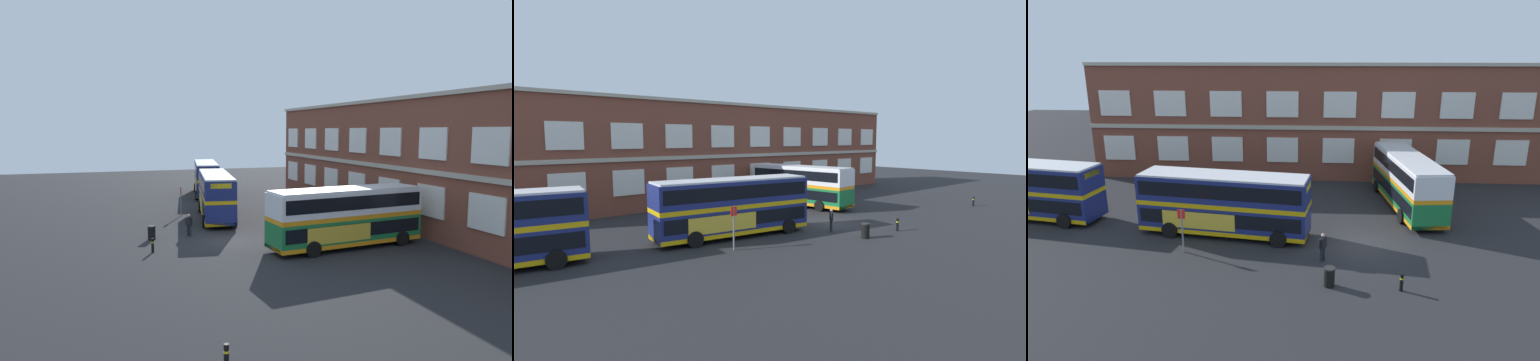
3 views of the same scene
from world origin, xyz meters
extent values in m
plane|color=#232326|center=(0.00, 2.00, 0.00)|extent=(120.00, 120.00, 0.00)
cube|color=brown|center=(1.74, 18.00, 5.17)|extent=(50.78, 8.00, 10.34)
cube|color=#B2A893|center=(1.74, 13.92, 4.96)|extent=(50.78, 0.16, 0.36)
cube|color=#B2A893|center=(1.74, 13.95, 10.49)|extent=(50.78, 0.28, 0.30)
cube|color=silver|center=(-21.12, 13.94, 2.89)|extent=(2.84, 0.12, 2.27)
cube|color=silver|center=(-16.04, 13.94, 2.89)|extent=(2.84, 0.12, 2.27)
cube|color=silver|center=(-10.96, 13.94, 2.89)|extent=(2.84, 0.12, 2.27)
cube|color=silver|center=(-5.88, 13.94, 2.89)|extent=(2.84, 0.12, 2.27)
cube|color=silver|center=(-0.80, 13.94, 2.89)|extent=(2.84, 0.12, 2.27)
cube|color=silver|center=(4.28, 13.94, 2.89)|extent=(2.84, 0.12, 2.27)
cube|color=silver|center=(9.35, 13.94, 2.89)|extent=(2.84, 0.12, 2.27)
cube|color=silver|center=(14.43, 13.94, 2.89)|extent=(2.84, 0.12, 2.27)
cube|color=silver|center=(-21.12, 13.94, 7.03)|extent=(2.84, 0.12, 2.27)
cube|color=silver|center=(-16.04, 13.94, 7.03)|extent=(2.84, 0.12, 2.27)
cube|color=silver|center=(-10.96, 13.94, 7.03)|extent=(2.84, 0.12, 2.27)
cube|color=silver|center=(-5.88, 13.94, 7.03)|extent=(2.84, 0.12, 2.27)
cube|color=silver|center=(-0.80, 13.94, 7.03)|extent=(2.84, 0.12, 2.27)
cube|color=silver|center=(4.28, 13.94, 7.03)|extent=(2.84, 0.12, 2.27)
cube|color=silver|center=(9.35, 13.94, 7.03)|extent=(2.84, 0.12, 2.27)
cube|color=silver|center=(14.43, 13.94, 7.03)|extent=(2.84, 0.12, 2.27)
cube|color=navy|center=(-23.50, 3.36, 1.23)|extent=(11.27, 4.29, 1.75)
cube|color=black|center=(-23.50, 3.36, 1.44)|extent=(10.84, 4.26, 0.90)
cube|color=gold|center=(-23.50, 3.36, 0.49)|extent=(11.27, 4.31, 0.28)
cube|color=yellow|center=(-18.10, 2.48, 3.60)|extent=(0.33, 1.65, 0.40)
cylinder|color=black|center=(-19.91, 1.49, 0.52)|extent=(1.08, 0.48, 1.04)
cylinder|color=black|center=(-19.49, 4.00, 0.52)|extent=(1.08, 0.48, 1.04)
cube|color=navy|center=(-8.82, 1.16, 1.23)|extent=(11.26, 4.14, 1.75)
cube|color=black|center=(-8.82, 1.16, 1.44)|extent=(10.83, 4.12, 0.90)
cube|color=gold|center=(-8.82, 1.16, 2.25)|extent=(11.26, 4.14, 0.30)
cube|color=navy|center=(-8.82, 1.16, 3.17)|extent=(11.26, 4.14, 1.55)
cube|color=black|center=(-8.82, 1.16, 3.25)|extent=(10.83, 4.12, 0.90)
cube|color=gold|center=(-8.82, 1.16, 0.49)|extent=(11.26, 4.16, 0.28)
cube|color=silver|center=(-8.82, 1.16, 4.01)|extent=(11.02, 4.01, 0.12)
cube|color=gold|center=(-10.32, 0.08, 1.31)|extent=(4.79, 0.74, 1.10)
cube|color=yellow|center=(-3.41, 0.36, 3.60)|extent=(0.30, 1.65, 0.40)
cylinder|color=black|center=(-5.20, -0.67, 0.52)|extent=(1.08, 0.47, 1.04)
cylinder|color=black|center=(-4.83, 1.86, 0.52)|extent=(1.08, 0.47, 1.04)
cylinder|color=black|center=(-12.27, 0.39, 0.52)|extent=(1.08, 0.47, 1.04)
cylinder|color=black|center=(-11.90, 2.91, 0.52)|extent=(1.08, 0.47, 1.04)
cube|color=#197038|center=(4.04, 7.22, 1.23)|extent=(3.67, 11.20, 1.75)
cube|color=black|center=(4.04, 7.22, 1.44)|extent=(3.66, 10.77, 0.90)
cube|color=orange|center=(4.04, 7.22, 2.25)|extent=(3.67, 11.20, 0.30)
cube|color=silver|center=(4.04, 7.22, 3.17)|extent=(3.67, 11.20, 1.55)
cube|color=black|center=(4.04, 7.22, 3.25)|extent=(3.66, 10.77, 0.90)
cube|color=orange|center=(4.04, 7.22, 0.49)|extent=(3.69, 11.21, 0.28)
cube|color=silver|center=(4.04, 7.22, 4.01)|extent=(3.55, 10.97, 0.12)
cube|color=gold|center=(5.45, 6.04, 1.31)|extent=(0.53, 4.82, 1.10)
cube|color=yellow|center=(3.47, 12.66, 3.60)|extent=(1.65, 0.23, 0.40)
cylinder|color=black|center=(4.91, 11.18, 0.52)|extent=(0.43, 1.07, 1.04)
cylinder|color=black|center=(2.37, 10.92, 0.52)|extent=(0.43, 1.07, 1.04)
cylinder|color=black|center=(5.64, 4.07, 0.52)|extent=(0.43, 1.07, 1.04)
cylinder|color=black|center=(3.11, 3.81, 0.52)|extent=(0.43, 1.07, 1.04)
cylinder|color=black|center=(-2.59, -2.45, 0.42)|extent=(0.23, 0.23, 0.85)
cylinder|color=black|center=(-2.45, -2.30, 0.42)|extent=(0.23, 0.23, 0.85)
cube|color=black|center=(-2.52, -2.38, 1.15)|extent=(0.45, 0.45, 0.60)
cylinder|color=black|center=(-2.70, -2.56, 1.12)|extent=(0.16, 0.16, 0.57)
cylinder|color=black|center=(-2.34, -2.19, 1.12)|extent=(0.16, 0.16, 0.57)
sphere|color=tan|center=(-2.52, -2.38, 1.59)|extent=(0.22, 0.22, 0.22)
cylinder|color=slate|center=(-10.81, -1.69, 1.35)|extent=(0.10, 0.10, 2.70)
cube|color=red|center=(-10.81, -1.71, 2.42)|extent=(0.44, 0.04, 0.56)
cylinder|color=black|center=(-2.24, -5.18, 0.47)|extent=(0.56, 0.56, 0.95)
cylinder|color=black|center=(-2.24, -5.18, 0.99)|extent=(0.60, 0.60, 0.08)
cylinder|color=black|center=(1.35, -5.44, 0.47)|extent=(0.18, 0.18, 0.95)
cylinder|color=yellow|center=(1.35, -5.44, 0.68)|extent=(0.19, 0.19, 0.08)
camera|label=1|loc=(30.80, -8.00, 7.98)|focal=31.63mm
camera|label=2|loc=(-24.91, -21.16, 6.78)|focal=28.16mm
camera|label=3|loc=(-3.30, -25.58, 11.61)|focal=31.09mm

